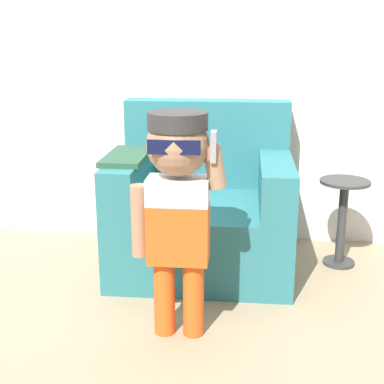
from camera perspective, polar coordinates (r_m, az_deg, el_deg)
name	(u,v)px	position (r m, az deg, el deg)	size (l,w,h in m)	color
ground_plane	(179,271)	(3.22, -1.45, -8.46)	(10.00, 10.00, 0.00)	#998466
wall_back	(189,44)	(3.54, -0.28, 15.53)	(10.00, 0.05, 2.60)	silver
armchair	(203,210)	(3.21, 1.14, -1.95)	(1.05, 0.88, 0.97)	#286B70
person_child	(178,192)	(2.33, -1.56, 0.05)	(0.43, 0.32, 1.04)	#E05119
side_table	(342,215)	(3.33, 15.75, -2.33)	(0.29, 0.29, 0.53)	#333333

